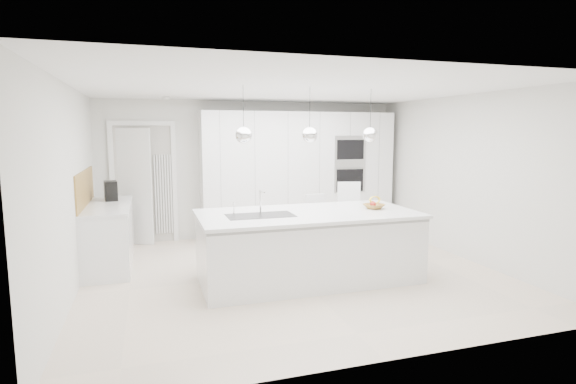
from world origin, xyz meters
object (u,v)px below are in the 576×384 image
object	(u,v)px
fruit_bowl	(374,206)
bar_stool_left	(317,227)
island_base	(309,248)
bar_stool_right	(352,220)
espresso_machine	(111,191)

from	to	relation	value
fruit_bowl	bar_stool_left	distance (m)	1.09
island_base	bar_stool_left	bearing A→B (deg)	62.70
island_base	bar_stool_right	xyz separation A→B (m)	(1.05, 0.91, 0.14)
bar_stool_left	bar_stool_right	distance (m)	0.59
espresso_machine	bar_stool_left	xyz separation A→B (m)	(3.00, -1.01, -0.56)
espresso_machine	bar_stool_right	world-z (taller)	espresso_machine
fruit_bowl	espresso_machine	bearing A→B (deg)	151.63
island_base	espresso_machine	bearing A→B (deg)	142.91
espresso_machine	bar_stool_right	bearing A→B (deg)	-23.61
fruit_bowl	bar_stool_left	xyz separation A→B (m)	(-0.49, 0.88, -0.44)
bar_stool_left	espresso_machine	bearing A→B (deg)	155.46
fruit_bowl	espresso_machine	world-z (taller)	espresso_machine
island_base	bar_stool_right	bearing A→B (deg)	40.67
bar_stool_right	espresso_machine	bearing A→B (deg)	178.77
bar_stool_left	fruit_bowl	bearing A→B (deg)	-67.00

